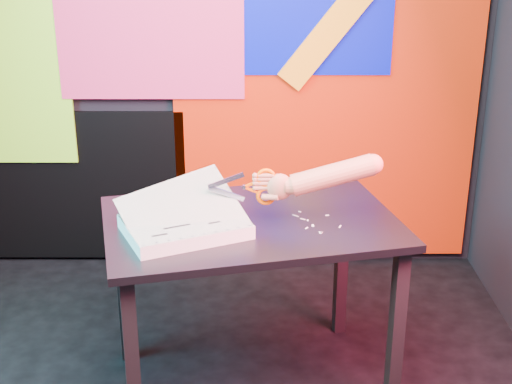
{
  "coord_description": "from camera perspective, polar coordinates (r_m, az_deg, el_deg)",
  "views": [
    {
      "loc": [
        0.29,
        -2.18,
        1.83
      ],
      "look_at": [
        0.29,
        0.3,
        0.87
      ],
      "focal_mm": 50.0,
      "sensor_mm": 36.0,
      "label": 1
    }
  ],
  "objects": [
    {
      "name": "work_table",
      "position": [
        2.77,
        -0.41,
        -4.1
      ],
      "size": [
        1.25,
        0.97,
        0.75
      ],
      "rotation": [
        0.0,
        0.0,
        0.23
      ],
      "color": "black",
      "rests_on": "ground"
    },
    {
      "name": "backdrop",
      "position": [
        3.76,
        -3.45,
        7.61
      ],
      "size": [
        2.88,
        0.05,
        2.08
      ],
      "color": "red",
      "rests_on": "ground"
    },
    {
      "name": "paper_clippings",
      "position": [
        2.71,
        4.63,
        -2.48
      ],
      "size": [
        0.18,
        0.21,
        0.0
      ],
      "color": "white",
      "rests_on": "work_table"
    },
    {
      "name": "room",
      "position": [
        2.26,
        -7.41,
        8.63
      ],
      "size": [
        3.01,
        3.01,
        2.71
      ],
      "color": "black",
      "rests_on": "ground"
    },
    {
      "name": "scissors",
      "position": [
        2.64,
        0.42,
        0.42
      ],
      "size": [
        0.25,
        0.02,
        0.15
      ],
      "rotation": [
        0.0,
        0.0,
        0.02
      ],
      "color": "silver",
      "rests_on": "printout_stack"
    },
    {
      "name": "printout_stack",
      "position": [
        2.62,
        -5.71,
        -2.72
      ],
      "size": [
        0.52,
        0.46,
        0.22
      ],
      "rotation": [
        0.0,
        0.0,
        0.43
      ],
      "color": "white",
      "rests_on": "work_table"
    },
    {
      "name": "hand_forearm",
      "position": [
        2.64,
        5.44,
        1.22
      ],
      "size": [
        0.47,
        0.09,
        0.18
      ],
      "rotation": [
        0.0,
        0.0,
        0.02
      ],
      "color": "#BA5B47",
      "rests_on": "work_table"
    }
  ]
}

